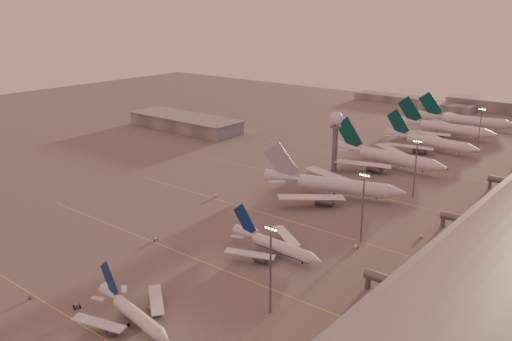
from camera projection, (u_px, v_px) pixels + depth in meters
The scene contains 25 objects.
ground at pixel (131, 252), 178.71m from camera, with size 700.00×700.00×0.00m, color #615E5E.
taxiway_markings at pixel (302, 223), 202.25m from camera, with size 180.00×185.25×0.02m.
hangar at pixel (185, 122), 353.54m from camera, with size 82.00×27.00×8.50m.
radar_tower at pixel (336, 130), 258.62m from camera, with size 6.40×6.40×31.10m.
mast_a at pixel (271, 266), 139.78m from camera, with size 3.60×0.56×25.00m.
mast_b at pixel (363, 205), 182.42m from camera, with size 3.60×0.56×25.00m.
mast_c at pixel (415, 166), 226.27m from camera, with size 3.60×0.56×25.00m.
mast_d at pixel (480, 128), 294.29m from camera, with size 3.60×0.56×25.00m.
distant_horizon at pixel (470, 105), 417.40m from camera, with size 165.00×37.50×9.00m.
narrowbody_near at pixel (134, 315), 137.87m from camera, with size 32.65×25.87×12.82m.
narrowbody_mid at pixel (276, 247), 175.67m from camera, with size 36.67×29.24×14.32m.
widebody_white at pixel (333, 188), 229.11m from camera, with size 59.70×47.12×21.68m.
greentail_a at pixel (388, 160), 269.84m from camera, with size 61.93×49.94×22.48m.
greentail_b at pixel (431, 144), 301.48m from camera, with size 56.53×45.46×20.55m.
greentail_c at pixel (445, 130), 332.26m from camera, with size 62.58×50.58×22.74m.
greentail_d at pixel (466, 123), 353.35m from camera, with size 62.18×49.84×22.70m.
gsv_truck_a at pixel (32, 295), 150.18m from camera, with size 5.56×3.39×2.11m.
gsv_tug_near at pixel (77, 306), 145.70m from camera, with size 3.69×4.61×1.15m.
gsv_tug_mid at pixel (156, 240), 187.17m from camera, with size 3.72×3.39×0.91m.
gsv_truck_b at pixel (357, 246), 180.65m from camera, with size 6.28×2.77×2.46m.
gsv_truck_c at pixel (216, 195), 228.97m from camera, with size 6.04×3.99×2.30m.
gsv_catering_b at pixel (422, 232), 189.03m from camera, with size 5.38×3.50×4.07m.
gsv_tug_far at pixel (309, 179), 251.29m from camera, with size 3.86×3.70×0.96m.
gsv_truck_d at pixel (285, 160), 280.25m from camera, with size 3.76×5.84×2.22m.
gsv_tug_hangar at pixel (446, 168), 267.88m from camera, with size 4.30×3.49×1.07m.
Camera 1 is at (134.55, -100.49, 78.56)m, focal length 38.00 mm.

